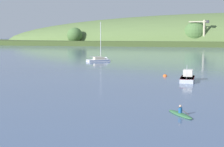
{
  "coord_description": "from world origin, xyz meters",
  "views": [
    {
      "loc": [
        19.43,
        -8.1,
        6.89
      ],
      "look_at": [
        5.67,
        33.64,
        1.91
      ],
      "focal_mm": 54.22,
      "sensor_mm": 36.0,
      "label": 1
    }
  ],
  "objects": [
    {
      "name": "dockside_crane",
      "position": [
        7.36,
        211.19,
        7.79
      ],
      "size": [
        12.41,
        3.39,
        16.41
      ],
      "rotation": [
        0.0,
        0.0,
        3.07
      ],
      "color": "#4C4C51",
      "rests_on": "ground"
    },
    {
      "name": "canoe_with_paddler",
      "position": [
        16.07,
        20.99,
        0.1
      ],
      "size": [
        2.83,
        3.3,
        1.02
      ],
      "rotation": [
        0.0,
        0.0,
        5.38
      ],
      "color": "#33663D",
      "rests_on": "ground"
    },
    {
      "name": "fishing_boat_moored",
      "position": [
        14.43,
        43.68,
        0.38
      ],
      "size": [
        2.16,
        5.49,
        3.28
      ],
      "rotation": [
        0.0,
        0.0,
        1.61
      ],
      "color": "#ADB2BC",
      "rests_on": "ground"
    },
    {
      "name": "mooring_buoy_foreground",
      "position": [
        10.24,
        48.37,
        0.0
      ],
      "size": [
        0.7,
        0.7,
        0.78
      ],
      "color": "#EA5B19",
      "rests_on": "ground"
    },
    {
      "name": "sailboat_near_mooring",
      "position": [
        -11.3,
        75.96,
        0.2
      ],
      "size": [
        6.38,
        6.37,
        11.48
      ],
      "rotation": [
        0.0,
        0.0,
        0.78
      ],
      "color": "white",
      "rests_on": "ground"
    }
  ]
}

